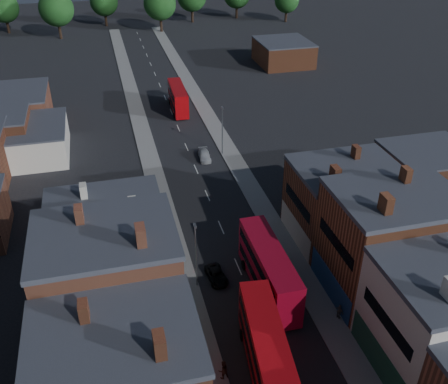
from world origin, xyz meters
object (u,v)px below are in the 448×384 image
bus_2 (178,98)px  ped_1 (223,370)px  bus_0 (266,349)px  car_3 (205,156)px  ped_3 (339,312)px  bus_1 (269,269)px  car_2 (216,275)px

bus_2 → ped_1: (-6.90, -62.62, -1.51)m
bus_2 → ped_1: bus_2 is taller
bus_0 → car_3: 41.78m
bus_2 → ped_1: 63.02m
bus_2 → ped_3: bus_2 is taller
bus_0 → car_3: bus_0 is taller
bus_1 → bus_2: bus_1 is taller
bus_1 → bus_2: size_ratio=1.12×
bus_2 → car_3: bus_2 is taller
bus_2 → car_2: size_ratio=2.84×
car_2 → ped_1: 13.15m
bus_1 → ped_1: (-7.40, -9.72, -1.85)m
ped_1 → ped_3: bearing=-176.7°
bus_1 → car_3: bus_1 is taller
ped_1 → bus_0: bearing=162.8°
bus_2 → bus_1: bearing=-87.5°
bus_1 → car_3: 31.71m
bus_2 → ped_3: bearing=-82.1°
car_2 → bus_1: bearing=-38.0°
ped_3 → car_3: bearing=-14.8°
bus_2 → car_3: bearing=-86.7°
ped_3 → car_2: bearing=26.6°
bus_2 → car_3: (0.52, -21.27, -1.98)m
bus_0 → ped_1: bus_0 is taller
bus_1 → ped_3: (5.60, -5.67, -1.97)m
bus_1 → car_3: bearing=89.7°
bus_1 → ped_1: bearing=-127.5°
bus_1 → bus_0: bearing=-110.2°
bus_0 → ped_3: bus_0 is taller
car_2 → ped_3: size_ratio=2.33×
car_3 → ped_1: bearing=-96.0°
ped_3 → ped_1: bearing=84.1°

